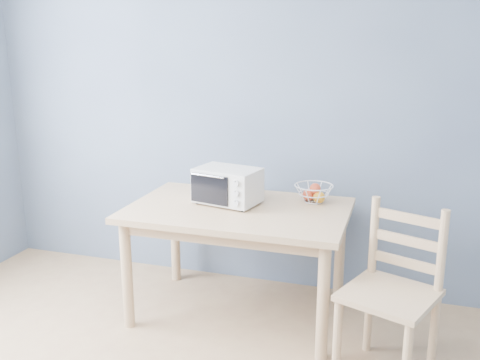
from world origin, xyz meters
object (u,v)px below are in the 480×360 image
(toaster_oven, at_px, (225,185))
(fruit_basket, at_px, (314,193))
(dining_chair, at_px, (392,296))
(dining_table, at_px, (238,222))

(toaster_oven, relative_size, fruit_basket, 1.43)
(toaster_oven, distance_m, dining_chair, 1.26)
(dining_table, relative_size, fruit_basket, 4.42)
(toaster_oven, xyz_separation_m, fruit_basket, (0.55, 0.20, -0.06))
(toaster_oven, relative_size, dining_chair, 0.48)
(dining_table, height_order, toaster_oven, toaster_oven)
(fruit_basket, bearing_deg, dining_chair, -50.46)
(dining_table, distance_m, toaster_oven, 0.26)
(dining_chair, bearing_deg, dining_table, 179.28)
(fruit_basket, xyz_separation_m, dining_chair, (0.55, -0.66, -0.35))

